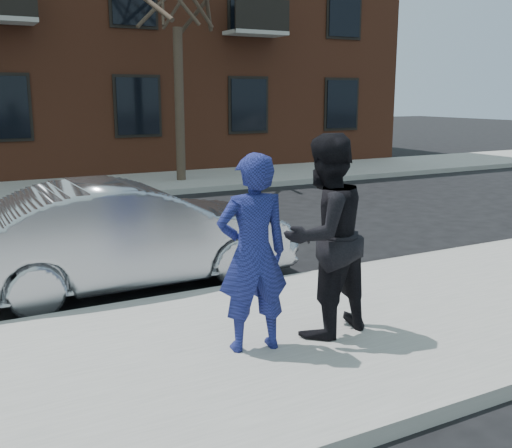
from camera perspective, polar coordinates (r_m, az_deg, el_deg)
ground at (r=5.93m, az=-9.52°, el=-13.46°), size 100.00×100.00×0.00m
near_sidewalk at (r=5.69m, az=-8.71°, el=-13.78°), size 50.00×3.50×0.15m
near_curb at (r=7.28m, az=-13.49°, el=-8.03°), size 50.00×0.10×0.15m
far_sidewalk at (r=16.62m, az=-22.08°, el=2.76°), size 50.00×3.50×0.15m
far_curb at (r=14.85m, az=-21.31°, el=1.79°), size 50.00×0.10×0.15m
silver_sedan at (r=8.16m, az=-11.93°, el=-1.02°), size 4.39×1.56×1.44m
man_hoodie at (r=5.61m, az=-0.31°, el=-2.82°), size 0.76×0.57×1.90m
man_peacoat at (r=6.01m, az=6.55°, el=-1.16°), size 1.13×0.96×2.04m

